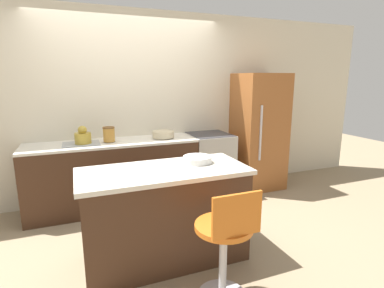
{
  "coord_description": "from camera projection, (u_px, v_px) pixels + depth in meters",
  "views": [
    {
      "loc": [
        -0.75,
        -3.56,
        1.69
      ],
      "look_at": [
        0.51,
        -0.37,
        0.94
      ],
      "focal_mm": 28.0,
      "sensor_mm": 36.0,
      "label": 1
    }
  ],
  "objects": [
    {
      "name": "oven_range",
      "position": [
        210.0,
        164.0,
        4.44
      ],
      "size": [
        0.59,
        0.63,
        0.9
      ],
      "color": "#B7B2A8",
      "rests_on": "ground_plane"
    },
    {
      "name": "wall_back",
      "position": [
        131.0,
        107.0,
        4.19
      ],
      "size": [
        8.0,
        0.06,
        2.6
      ],
      "color": "beige",
      "rests_on": "ground_plane"
    },
    {
      "name": "refrigerator",
      "position": [
        259.0,
        132.0,
        4.63
      ],
      "size": [
        0.7,
        0.67,
        1.76
      ],
      "color": "#995628",
      "rests_on": "ground_plane"
    },
    {
      "name": "mixing_bowl",
      "position": [
        163.0,
        134.0,
        4.08
      ],
      "size": [
        0.29,
        0.29,
        0.09
      ],
      "color": "#C1B28E",
      "rests_on": "back_counter"
    },
    {
      "name": "kitchen_island",
      "position": [
        165.0,
        215.0,
        2.79
      ],
      "size": [
        1.52,
        0.69,
        0.89
      ],
      "color": "#422819",
      "rests_on": "ground_plane"
    },
    {
      "name": "canister_jar",
      "position": [
        109.0,
        134.0,
        3.81
      ],
      "size": [
        0.15,
        0.15,
        0.19
      ],
      "color": "#B77F33",
      "rests_on": "back_counter"
    },
    {
      "name": "back_counter",
      "position": [
        114.0,
        175.0,
        3.95
      ],
      "size": [
        2.16,
        0.61,
        0.9
      ],
      "color": "#422819",
      "rests_on": "ground_plane"
    },
    {
      "name": "stool_chair",
      "position": [
        225.0,
        247.0,
        2.22
      ],
      "size": [
        0.44,
        0.44,
        0.94
      ],
      "color": "#B7B7BC",
      "rests_on": "ground_plane"
    },
    {
      "name": "fruit_bowl",
      "position": [
        197.0,
        159.0,
        2.9
      ],
      "size": [
        0.28,
        0.28,
        0.06
      ],
      "color": "white",
      "rests_on": "kitchen_island"
    },
    {
      "name": "ground_plane",
      "position": [
        145.0,
        212.0,
        3.87
      ],
      "size": [
        14.0,
        14.0,
        0.0
      ],
      "primitive_type": "plane",
      "color": "#998466"
    },
    {
      "name": "kettle",
      "position": [
        83.0,
        137.0,
        3.7
      ],
      "size": [
        0.2,
        0.2,
        0.22
      ],
      "color": "#B29333",
      "rests_on": "back_counter"
    }
  ]
}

